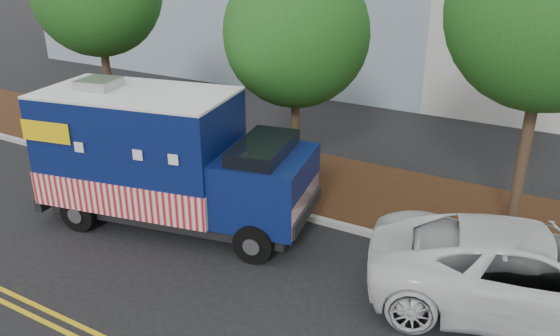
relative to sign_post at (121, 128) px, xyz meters
The scene contains 10 objects.
ground 5.10m from the sign_post, 22.08° to the right, with size 120.00×120.00×0.00m, color black.
curb 4.75m from the sign_post, ahead, with size 120.00×0.18×0.15m, color #9E9E99.
mulch_strip 5.00m from the sign_post, 19.63° to the left, with size 120.00×4.00×0.15m, color black.
centerline_near 7.90m from the sign_post, 53.98° to the right, with size 120.00×0.10×0.01m, color gold.
centerline_far 8.10m from the sign_post, 55.03° to the right, with size 120.00×0.10×0.01m, color gold.
tree_b 6.35m from the sign_post, 17.38° to the left, with size 4.00×4.00×6.29m.
tree_c 12.22m from the sign_post, ahead, with size 4.24×4.24×7.43m.
sign_post is the anchor object (origin of this frame).
food_truck 4.40m from the sign_post, 31.14° to the right, with size 7.09×3.75×3.56m.
white_car 12.28m from the sign_post, ahead, with size 2.79×6.05×1.68m, color silver.
Camera 1 is at (7.84, -9.70, 6.62)m, focal length 35.00 mm.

